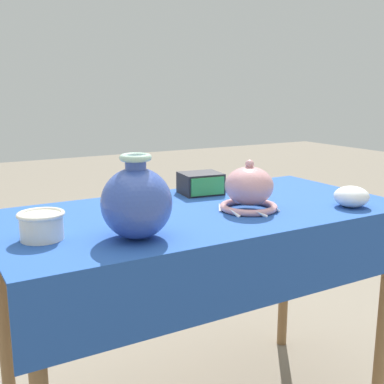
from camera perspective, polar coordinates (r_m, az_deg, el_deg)
The scene contains 6 objects.
display_table at distance 1.61m, azimuth 1.47°, elevation -4.98°, with size 1.34×0.67×0.80m.
vase_tall_bulbous at distance 1.27m, azimuth -6.59°, elevation -1.18°, with size 0.19×0.19×0.23m.
vase_dome_bell at distance 1.58m, azimuth 6.76°, elevation 0.23°, with size 0.20×0.21×0.17m.
mosaic_tile_box at distance 1.82m, azimuth 1.05°, elevation 1.04°, with size 0.16×0.15×0.08m.
bowl_shallow_porcelain at distance 1.70m, azimuth 18.37°, elevation -0.51°, with size 0.12×0.12×0.07m, color white.
cup_wide_ivory at distance 1.33m, azimuth -17.41°, elevation -3.71°, with size 0.12×0.12×0.07m.
Camera 1 is at (-0.80, -1.32, 1.19)m, focal length 45.00 mm.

